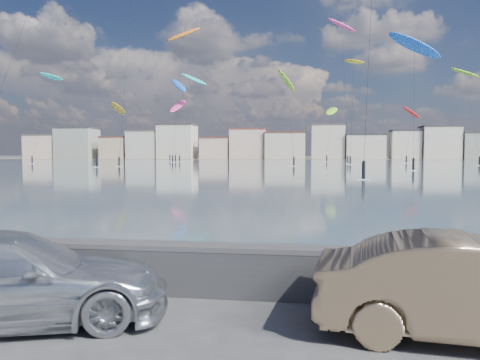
% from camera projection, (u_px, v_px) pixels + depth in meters
% --- Properties ---
extents(ground, '(700.00, 700.00, 0.00)m').
position_uv_depth(ground, '(129.00, 354.00, 6.50)').
color(ground, '#333335').
rests_on(ground, ground).
extents(bay_water, '(500.00, 177.00, 0.00)m').
position_uv_depth(bay_water, '(294.00, 166.00, 96.94)').
color(bay_water, '#384F5F').
rests_on(bay_water, ground).
extents(far_shore_strip, '(500.00, 60.00, 0.00)m').
position_uv_depth(far_shore_strip, '(301.00, 159.00, 204.18)').
color(far_shore_strip, '#4C473D').
rests_on(far_shore_strip, ground).
extents(seawall, '(400.00, 0.36, 1.08)m').
position_uv_depth(seawall, '(180.00, 266.00, 9.14)').
color(seawall, '#28282B').
rests_on(seawall, ground).
extents(far_buildings, '(240.79, 13.26, 14.60)m').
position_uv_depth(far_buildings, '(303.00, 144.00, 189.80)').
color(far_buildings, beige).
rests_on(far_buildings, ground).
extents(car_silver, '(5.57, 3.71, 1.50)m').
position_uv_depth(car_silver, '(8.00, 278.00, 7.61)').
color(car_silver, silver).
rests_on(car_silver, ground).
extents(car_champagne, '(4.83, 2.12, 1.54)m').
position_uv_depth(car_champagne, '(475.00, 289.00, 6.93)').
color(car_champagne, '#9F8360').
rests_on(car_champagne, ground).
extents(kitesurfer_0, '(10.66, 14.61, 40.00)m').
position_uv_depth(kitesurfer_0, '(184.00, 35.00, 135.58)').
color(kitesurfer_0, orange).
rests_on(kitesurfer_0, ground).
extents(kitesurfer_1, '(6.73, 19.08, 20.55)m').
position_uv_depth(kitesurfer_1, '(178.00, 107.00, 150.01)').
color(kitesurfer_1, '#E5338C').
rests_on(kitesurfer_1, ground).
extents(kitesurfer_3, '(7.81, 15.07, 15.65)m').
position_uv_depth(kitesurfer_3, '(412.00, 114.00, 127.48)').
color(kitesurfer_3, red).
rests_on(kitesurfer_3, ground).
extents(kitesurfer_4, '(8.26, 16.81, 29.85)m').
position_uv_depth(kitesurfer_4, '(179.00, 86.00, 165.13)').
color(kitesurfer_4, blue).
rests_on(kitesurfer_4, ground).
extents(kitesurfer_5, '(5.61, 12.55, 17.64)m').
position_uv_depth(kitesurfer_5, '(332.00, 112.00, 143.55)').
color(kitesurfer_5, '#8CD826').
rests_on(kitesurfer_5, ground).
extents(kitesurfer_8, '(6.34, 12.72, 22.99)m').
position_uv_depth(kitesurfer_8, '(465.00, 74.00, 106.02)').
color(kitesurfer_8, '#8CD826').
rests_on(kitesurfer_8, ground).
extents(kitesurfer_11, '(8.49, 16.88, 28.26)m').
position_uv_depth(kitesurfer_11, '(194.00, 80.00, 146.39)').
color(kitesurfer_11, '#19BFBF').
rests_on(kitesurfer_11, ground).
extents(kitesurfer_13, '(6.11, 16.79, 26.90)m').
position_uv_depth(kitesurfer_13, '(354.00, 63.00, 115.65)').
color(kitesurfer_13, yellow).
rests_on(kitesurfer_13, ground).
extents(kitesurfer_15, '(4.22, 19.32, 13.95)m').
position_uv_depth(kitesurfer_15, '(118.00, 109.00, 101.87)').
color(kitesurfer_15, '#BF8C19').
rests_on(kitesurfer_15, ground).
extents(kitesurfer_16, '(10.16, 14.88, 24.53)m').
position_uv_depth(kitesurfer_16, '(415.00, 46.00, 81.52)').
color(kitesurfer_16, blue).
rests_on(kitesurfer_16, ground).
extents(kitesurfer_17, '(4.30, 11.68, 23.24)m').
position_uv_depth(kitesurfer_17, '(51.00, 78.00, 120.56)').
color(kitesurfer_17, '#19BFBF').
rests_on(kitesurfer_17, ground).
extents(kitesurfer_18, '(9.58, 16.38, 39.08)m').
position_uv_depth(kitesurfer_18, '(342.00, 26.00, 125.80)').
color(kitesurfer_18, '#E5338C').
rests_on(kitesurfer_18, ground).
extents(kitesurfer_20, '(5.37, 15.58, 21.66)m').
position_uv_depth(kitesurfer_20, '(287.00, 82.00, 104.91)').
color(kitesurfer_20, '#8CD826').
rests_on(kitesurfer_20, ground).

